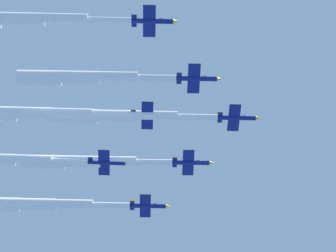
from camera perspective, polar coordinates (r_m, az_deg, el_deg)
name	(u,v)px	position (r m, az deg, el deg)	size (l,w,h in m)	color
jet_lead	(116,116)	(188.71, -3.64, 0.69)	(43.96, 26.03, 3.94)	navy
jet_port_inner	(82,162)	(195.79, -6.05, -2.51)	(41.59, 24.49, 3.83)	navy
jet_starboard_inner	(80,78)	(179.52, -6.18, 3.40)	(40.93, 24.19, 3.91)	navy
jet_port_mid	(35,113)	(190.31, -9.33, 0.87)	(42.14, 25.35, 3.83)	navy
jet_starboard_mid	(37,204)	(203.65, -9.19, -5.43)	(43.18, 25.78, 3.89)	navy
jet_port_outer	(21,19)	(176.76, -10.25, 7.36)	(43.88, 26.00, 3.97)	navy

